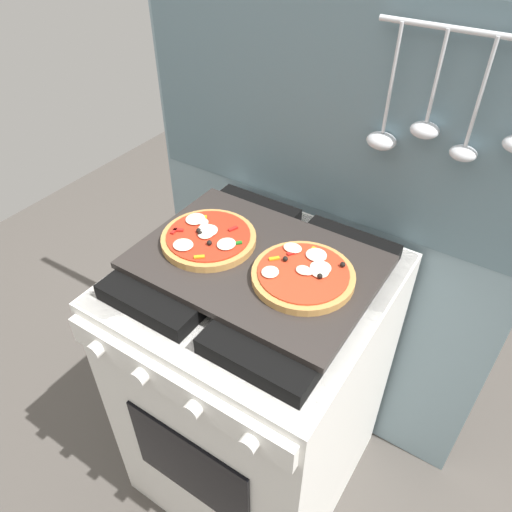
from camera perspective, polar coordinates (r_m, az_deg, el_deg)
name	(u,v)px	position (r m, az deg, el deg)	size (l,w,h in m)	color
ground_plane	(256,461)	(1.84, 0.00, -22.77)	(4.00, 4.00, 0.00)	#4C4742
kitchen_backsplash	(320,231)	(1.42, 7.49, 2.87)	(1.10, 0.09, 1.55)	#7A939E
stove	(256,383)	(1.46, -0.04, -14.60)	(0.60, 0.64, 0.90)	white
baking_tray	(256,262)	(1.12, 0.00, -0.71)	(0.54, 0.38, 0.02)	#2D2826
pizza_left	(208,238)	(1.16, -5.61, 2.14)	(0.23, 0.23, 0.03)	#C18947
pizza_right	(304,274)	(1.06, 5.63, -2.05)	(0.23, 0.23, 0.03)	#C18947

